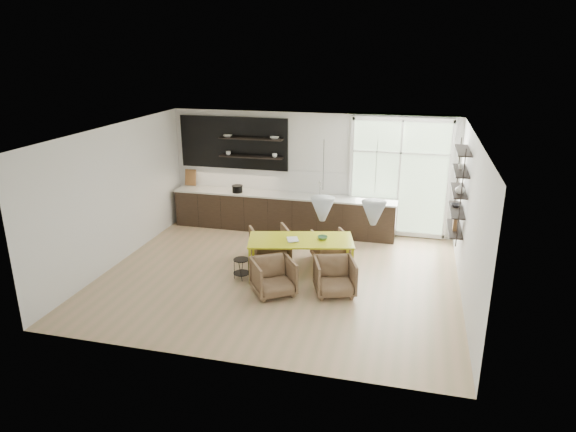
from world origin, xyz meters
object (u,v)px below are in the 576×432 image
object	(u,v)px
dining_table	(301,242)
armchair_front_right	(335,277)
wire_stool	(241,266)
armchair_back_left	(270,244)
armchair_front_left	(273,277)
armchair_back_right	(330,246)

from	to	relation	value
dining_table	armchair_front_right	xyz separation A→B (m)	(0.80, -0.68, -0.36)
dining_table	wire_stool	bearing A→B (deg)	-169.77
armchair_back_left	armchair_front_left	xyz separation A→B (m)	(0.51, -1.54, -0.02)
wire_stool	dining_table	bearing A→B (deg)	23.76
armchair_back_right	wire_stool	xyz separation A→B (m)	(-1.55, -1.32, -0.06)
armchair_back_right	armchair_front_right	distance (m)	1.55
armchair_front_right	dining_table	bearing A→B (deg)	121.21
dining_table	armchair_front_left	world-z (taller)	dining_table
armchair_back_left	armchair_back_right	distance (m)	1.29
armchair_back_right	armchair_front_left	size ratio (longest dim) A/B	0.95
armchair_back_right	armchair_front_right	bearing A→B (deg)	73.72
armchair_back_left	armchair_back_right	size ratio (longest dim) A/B	1.12
armchair_front_right	wire_stool	distance (m)	1.91
armchair_back_right	armchair_front_left	xyz separation A→B (m)	(-0.76, -1.79, 0.02)
armchair_back_right	armchair_front_right	size ratio (longest dim) A/B	0.96
dining_table	armchair_back_right	size ratio (longest dim) A/B	3.13
wire_stool	armchair_back_right	bearing A→B (deg)	40.27
wire_stool	armchair_front_right	bearing A→B (deg)	-5.82
armchair_front_right	wire_stool	bearing A→B (deg)	155.49
armchair_front_left	armchair_front_right	world-z (taller)	armchair_front_left
dining_table	wire_stool	distance (m)	1.27
dining_table	wire_stool	xyz separation A→B (m)	(-1.09, -0.48, -0.44)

